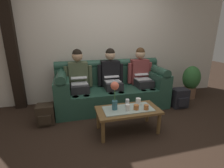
# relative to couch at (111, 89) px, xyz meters

# --- Properties ---
(ground_plane) EXTENTS (14.00, 14.00, 0.00)m
(ground_plane) POSITION_rel_couch_xyz_m (0.00, -1.17, -0.37)
(ground_plane) COLOR black
(back_wall_patterned) EXTENTS (6.00, 0.12, 2.90)m
(back_wall_patterned) POSITION_rel_couch_xyz_m (0.00, 0.53, 1.08)
(back_wall_patterned) COLOR beige
(back_wall_patterned) RESTS_ON ground_plane
(timber_pillar) EXTENTS (0.20, 0.20, 2.90)m
(timber_pillar) POSITION_rel_couch_xyz_m (-1.89, 0.41, 1.08)
(timber_pillar) COLOR black
(timber_pillar) RESTS_ON ground_plane
(couch) EXTENTS (2.27, 0.88, 0.96)m
(couch) POSITION_rel_couch_xyz_m (0.00, 0.00, 0.00)
(couch) COLOR #234738
(couch) RESTS_ON ground_plane
(person_left) EXTENTS (0.56, 0.67, 1.22)m
(person_left) POSITION_rel_couch_xyz_m (-0.67, -0.00, 0.29)
(person_left) COLOR #232326
(person_left) RESTS_ON ground_plane
(person_middle) EXTENTS (0.56, 0.67, 1.22)m
(person_middle) POSITION_rel_couch_xyz_m (0.00, -0.00, 0.29)
(person_middle) COLOR #232326
(person_middle) RESTS_ON ground_plane
(person_right) EXTENTS (0.56, 0.67, 1.22)m
(person_right) POSITION_rel_couch_xyz_m (0.67, -0.00, 0.29)
(person_right) COLOR #232326
(person_right) RESTS_ON ground_plane
(coffee_table) EXTENTS (0.98, 0.50, 0.39)m
(coffee_table) POSITION_rel_couch_xyz_m (0.00, -1.04, -0.04)
(coffee_table) COLOR brown
(coffee_table) RESTS_ON ground_plane
(flower_vase) EXTENTS (0.13, 0.13, 0.44)m
(flower_vase) POSITION_rel_couch_xyz_m (-0.21, -1.02, 0.30)
(flower_vase) COLOR #336672
(flower_vase) RESTS_ON coffee_table
(cup_near_left) EXTENTS (0.08, 0.08, 0.08)m
(cup_near_left) POSITION_rel_couch_xyz_m (0.11, -1.10, 0.06)
(cup_near_left) COLOR #B26633
(cup_near_left) RESTS_ON coffee_table
(cup_near_right) EXTENTS (0.06, 0.06, 0.10)m
(cup_near_right) POSITION_rel_couch_xyz_m (-0.04, -1.11, 0.08)
(cup_near_right) COLOR white
(cup_near_right) RESTS_ON coffee_table
(cup_far_center) EXTENTS (0.06, 0.06, 0.13)m
(cup_far_center) POSITION_rel_couch_xyz_m (0.01, -0.98, 0.09)
(cup_far_center) COLOR silver
(cup_far_center) RESTS_ON coffee_table
(cup_far_left) EXTENTS (0.07, 0.07, 0.08)m
(cup_far_left) POSITION_rel_couch_xyz_m (0.26, -1.14, 0.06)
(cup_far_left) COLOR #B26633
(cup_far_left) RESTS_ON coffee_table
(cup_far_right) EXTENTS (0.08, 0.08, 0.12)m
(cup_far_right) POSITION_rel_couch_xyz_m (0.20, -0.95, 0.08)
(cup_far_right) COLOR white
(cup_far_right) RESTS_ON coffee_table
(backpack_right) EXTENTS (0.33, 0.29, 0.40)m
(backpack_right) POSITION_rel_couch_xyz_m (1.37, -0.45, -0.17)
(backpack_right) COLOR black
(backpack_right) RESTS_ON ground_plane
(backpack_left) EXTENTS (0.29, 0.30, 0.35)m
(backpack_left) POSITION_rel_couch_xyz_m (-1.29, -0.47, -0.20)
(backpack_left) COLOR #2D2319
(backpack_left) RESTS_ON ground_plane
(potted_plant) EXTENTS (0.40, 0.40, 0.78)m
(potted_plant) POSITION_rel_couch_xyz_m (1.95, -0.05, 0.06)
(potted_plant) COLOR brown
(potted_plant) RESTS_ON ground_plane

